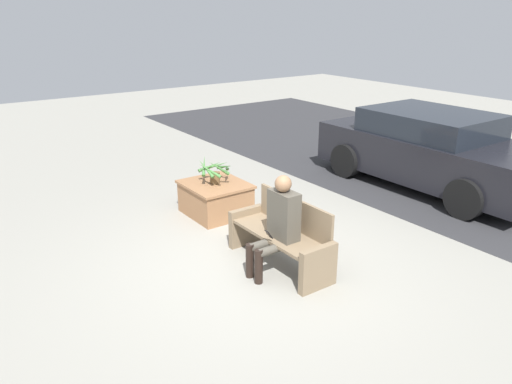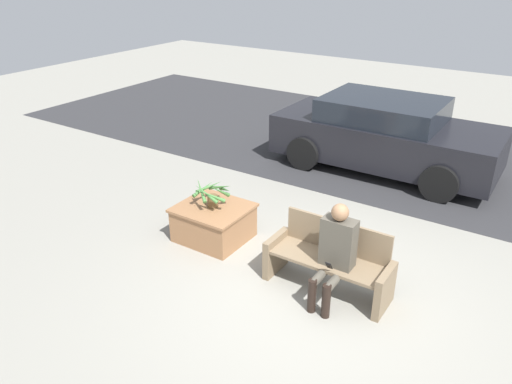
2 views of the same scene
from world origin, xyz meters
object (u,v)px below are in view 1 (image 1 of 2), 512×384
at_px(person_seated, 279,221).
at_px(potted_plant, 215,170).
at_px(parked_car, 431,149).
at_px(bench, 283,235).
at_px(planter_box, 216,197).

relative_size(person_seated, potted_plant, 2.16).
bearing_deg(parked_car, bench, -78.64).
bearing_deg(person_seated, planter_box, 170.44).
height_order(planter_box, potted_plant, potted_plant).
xyz_separation_m(bench, parked_car, (-0.84, 4.17, 0.30)).
bearing_deg(parked_car, person_seated, -77.40).
bearing_deg(bench, potted_plant, 174.91).
bearing_deg(person_seated, bench, 126.96).
height_order(potted_plant, parked_car, parked_car).
distance_m(bench, parked_car, 4.26).
distance_m(planter_box, parked_car, 4.17).
xyz_separation_m(bench, potted_plant, (-1.97, 0.18, 0.34)).
bearing_deg(potted_plant, planter_box, -7.97).
relative_size(planter_box, potted_plant, 1.73).
height_order(person_seated, planter_box, person_seated).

